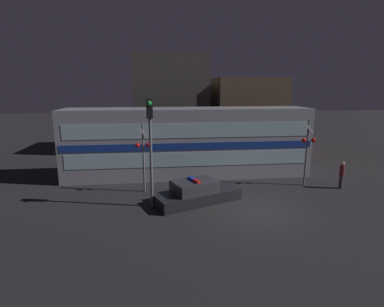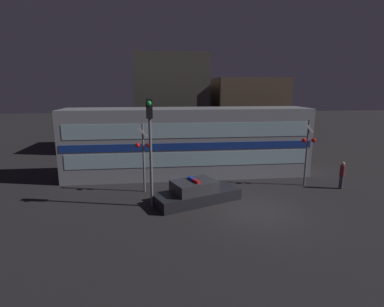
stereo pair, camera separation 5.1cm
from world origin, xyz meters
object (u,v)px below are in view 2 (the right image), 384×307
at_px(traffic_light_corner, 150,135).
at_px(pedestrian, 342,175).
at_px(crossing_signal_near, 307,147).
at_px(train, 188,142).
at_px(police_car, 196,193).

bearing_deg(traffic_light_corner, pedestrian, 7.65).
relative_size(crossing_signal_near, traffic_light_corner, 0.75).
xyz_separation_m(pedestrian, crossing_signal_near, (-1.83, 0.79, 1.54)).
relative_size(train, pedestrian, 9.90).
bearing_deg(pedestrian, police_car, -172.78).
relative_size(train, crossing_signal_near, 4.00).
relative_size(police_car, traffic_light_corner, 0.90).
relative_size(police_car, pedestrian, 2.97).
relative_size(pedestrian, crossing_signal_near, 0.40).
xyz_separation_m(train, crossing_signal_near, (6.77, -3.06, 0.12)).
distance_m(pedestrian, traffic_light_corner, 11.38).
bearing_deg(traffic_light_corner, crossing_signal_near, 13.93).
bearing_deg(crossing_signal_near, train, 155.66).
bearing_deg(police_car, crossing_signal_near, -6.85).
distance_m(crossing_signal_near, traffic_light_corner, 9.46).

